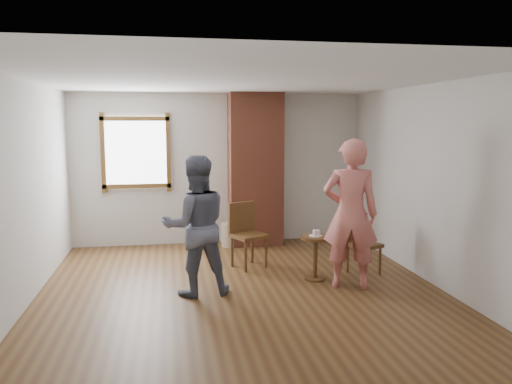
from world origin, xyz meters
TOP-DOWN VIEW (x-y plane):
  - ground at (0.00, 0.00)m, footprint 5.50×5.50m
  - room_shell at (-0.06, 0.61)m, footprint 5.04×5.52m
  - brick_chimney at (0.60, 2.50)m, footprint 0.90×0.50m
  - stoneware_crock at (0.14, 2.40)m, footprint 0.32×0.32m
  - dark_pot at (-0.48, 2.40)m, footprint 0.22×0.22m
  - dining_chair_left at (0.23, 1.16)m, footprint 0.58×0.58m
  - dining_chair_right at (1.76, 0.57)m, footprint 0.50×0.50m
  - side_table at (1.04, 0.36)m, footprint 0.40×0.40m
  - cake_plate at (1.04, 0.36)m, footprint 0.18×0.18m
  - cake_slice at (1.05, 0.36)m, footprint 0.08×0.07m
  - man at (-0.56, 0.07)m, footprint 0.91×0.75m
  - person_pink at (1.38, 0.00)m, footprint 0.80×0.64m

SIDE VIEW (x-z plane):
  - ground at x=0.00m, z-range 0.00..0.00m
  - dark_pot at x=-0.48m, z-range 0.00..0.17m
  - stoneware_crock at x=0.14m, z-range 0.00..0.40m
  - side_table at x=1.04m, z-range 0.10..0.70m
  - dining_chair_right at x=1.76m, z-range 0.05..0.87m
  - dining_chair_left at x=0.23m, z-range 0.06..1.00m
  - cake_plate at x=1.04m, z-range 0.60..0.61m
  - cake_slice at x=1.05m, z-range 0.61..0.67m
  - man at x=-0.56m, z-range 0.00..1.71m
  - person_pink at x=1.38m, z-range 0.00..1.90m
  - brick_chimney at x=0.60m, z-range 0.00..2.60m
  - room_shell at x=-0.06m, z-range 0.50..3.12m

